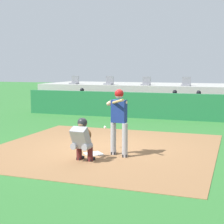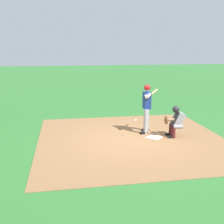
{
  "view_description": "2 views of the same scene",
  "coord_description": "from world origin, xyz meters",
  "px_view_note": "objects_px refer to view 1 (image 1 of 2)",
  "views": [
    {
      "loc": [
        3.62,
        -9.54,
        2.37
      ],
      "look_at": [
        0.0,
        0.7,
        1.0
      ],
      "focal_mm": 56.7,
      "sensor_mm": 36.0,
      "label": 1
    },
    {
      "loc": [
        -9.03,
        2.26,
        3.13
      ],
      "look_at": [
        0.0,
        0.7,
        1.0
      ],
      "focal_mm": 45.06,
      "sensor_mm": 36.0,
      "label": 2
    }
  ],
  "objects_px": {
    "dugout_player_1": "(174,103)",
    "stadium_seat_0": "(74,82)",
    "batter_at_plate": "(119,118)",
    "dugout_player_2": "(198,104)",
    "stadium_seat_3": "(186,83)",
    "stadium_seat_1": "(109,82)",
    "stadium_seat_2": "(146,83)",
    "dugout_player_0": "(81,100)",
    "catcher_crouched": "(82,138)",
    "home_plate": "(94,154)"
  },
  "relations": [
    {
      "from": "stadium_seat_0",
      "to": "stadium_seat_1",
      "type": "height_order",
      "value": "same"
    },
    {
      "from": "dugout_player_0",
      "to": "stadium_seat_0",
      "type": "bearing_deg",
      "value": 123.48
    },
    {
      "from": "dugout_player_1",
      "to": "stadium_seat_0",
      "type": "xyz_separation_m",
      "value": [
        -6.23,
        2.03,
        0.86
      ]
    },
    {
      "from": "batter_at_plate",
      "to": "stadium_seat_3",
      "type": "height_order",
      "value": "stadium_seat_3"
    },
    {
      "from": "dugout_player_1",
      "to": "stadium_seat_3",
      "type": "xyz_separation_m",
      "value": [
        0.27,
        2.03,
        0.86
      ]
    },
    {
      "from": "stadium_seat_2",
      "to": "stadium_seat_3",
      "type": "relative_size",
      "value": 1.0
    },
    {
      "from": "dugout_player_0",
      "to": "stadium_seat_1",
      "type": "relative_size",
      "value": 2.71
    },
    {
      "from": "dugout_player_0",
      "to": "stadium_seat_2",
      "type": "height_order",
      "value": "stadium_seat_2"
    },
    {
      "from": "dugout_player_0",
      "to": "dugout_player_2",
      "type": "xyz_separation_m",
      "value": [
        6.01,
        0.0,
        0.0
      ]
    },
    {
      "from": "home_plate",
      "to": "stadium_seat_0",
      "type": "relative_size",
      "value": 0.92
    },
    {
      "from": "dugout_player_2",
      "to": "stadium_seat_2",
      "type": "height_order",
      "value": "stadium_seat_2"
    },
    {
      "from": "dugout_player_2",
      "to": "stadium_seat_1",
      "type": "xyz_separation_m",
      "value": [
        -5.19,
        2.03,
        0.86
      ]
    },
    {
      "from": "batter_at_plate",
      "to": "catcher_crouched",
      "type": "relative_size",
      "value": 1.0
    },
    {
      "from": "batter_at_plate",
      "to": "dugout_player_0",
      "type": "relative_size",
      "value": 1.39
    },
    {
      "from": "batter_at_plate",
      "to": "catcher_crouched",
      "type": "distance_m",
      "value": 1.17
    },
    {
      "from": "dugout_player_2",
      "to": "stadium_seat_0",
      "type": "height_order",
      "value": "stadium_seat_0"
    },
    {
      "from": "dugout_player_0",
      "to": "stadium_seat_0",
      "type": "height_order",
      "value": "stadium_seat_0"
    },
    {
      "from": "stadium_seat_1",
      "to": "stadium_seat_2",
      "type": "relative_size",
      "value": 1.0
    },
    {
      "from": "home_plate",
      "to": "stadium_seat_2",
      "type": "distance_m",
      "value": 10.35
    },
    {
      "from": "batter_at_plate",
      "to": "stadium_seat_1",
      "type": "distance_m",
      "value": 10.85
    },
    {
      "from": "dugout_player_2",
      "to": "stadium_seat_1",
      "type": "relative_size",
      "value": 2.71
    },
    {
      "from": "home_plate",
      "to": "dugout_player_1",
      "type": "relative_size",
      "value": 0.34
    },
    {
      "from": "batter_at_plate",
      "to": "stadium_seat_3",
      "type": "xyz_separation_m",
      "value": [
        0.39,
        10.09,
        0.5
      ]
    },
    {
      "from": "stadium_seat_0",
      "to": "catcher_crouched",
      "type": "bearing_deg",
      "value": -63.61
    },
    {
      "from": "home_plate",
      "to": "batter_at_plate",
      "type": "bearing_deg",
      "value": 7.01
    },
    {
      "from": "dugout_player_2",
      "to": "stadium_seat_0",
      "type": "relative_size",
      "value": 2.71
    },
    {
      "from": "catcher_crouched",
      "to": "dugout_player_1",
      "type": "height_order",
      "value": "dugout_player_1"
    },
    {
      "from": "stadium_seat_2",
      "to": "dugout_player_0",
      "type": "bearing_deg",
      "value": -145.75
    },
    {
      "from": "dugout_player_2",
      "to": "batter_at_plate",
      "type": "bearing_deg",
      "value": -98.79
    },
    {
      "from": "catcher_crouched",
      "to": "stadium_seat_2",
      "type": "distance_m",
      "value": 11.03
    },
    {
      "from": "stadium_seat_0",
      "to": "dugout_player_1",
      "type": "bearing_deg",
      "value": -18.1
    },
    {
      "from": "stadium_seat_2",
      "to": "dugout_player_2",
      "type": "bearing_deg",
      "value": -33.97
    },
    {
      "from": "batter_at_plate",
      "to": "stadium_seat_1",
      "type": "relative_size",
      "value": 3.76
    },
    {
      "from": "batter_at_plate",
      "to": "stadium_seat_0",
      "type": "height_order",
      "value": "stadium_seat_0"
    },
    {
      "from": "batter_at_plate",
      "to": "dugout_player_1",
      "type": "xyz_separation_m",
      "value": [
        0.12,
        8.06,
        -0.36
      ]
    },
    {
      "from": "home_plate",
      "to": "dugout_player_0",
      "type": "distance_m",
      "value": 9.13
    },
    {
      "from": "home_plate",
      "to": "stadium_seat_0",
      "type": "xyz_separation_m",
      "value": [
        -5.42,
        10.18,
        1.51
      ]
    },
    {
      "from": "stadium_seat_2",
      "to": "batter_at_plate",
      "type": "bearing_deg",
      "value": -80.03
    },
    {
      "from": "catcher_crouched",
      "to": "stadium_seat_0",
      "type": "xyz_separation_m",
      "value": [
        -5.43,
        10.94,
        0.93
      ]
    },
    {
      "from": "catcher_crouched",
      "to": "dugout_player_2",
      "type": "bearing_deg",
      "value": 77.8
    },
    {
      "from": "dugout_player_0",
      "to": "dugout_player_1",
      "type": "xyz_separation_m",
      "value": [
        4.88,
        0.0,
        0.0
      ]
    },
    {
      "from": "dugout_player_0",
      "to": "stadium_seat_0",
      "type": "xyz_separation_m",
      "value": [
        -1.35,
        2.03,
        0.86
      ]
    },
    {
      "from": "batter_at_plate",
      "to": "dugout_player_2",
      "type": "distance_m",
      "value": 8.16
    },
    {
      "from": "batter_at_plate",
      "to": "dugout_player_2",
      "type": "relative_size",
      "value": 1.39
    },
    {
      "from": "dugout_player_1",
      "to": "dugout_player_2",
      "type": "bearing_deg",
      "value": 0.0
    },
    {
      "from": "dugout_player_2",
      "to": "stadium_seat_3",
      "type": "distance_m",
      "value": 2.37
    },
    {
      "from": "stadium_seat_0",
      "to": "stadium_seat_3",
      "type": "bearing_deg",
      "value": 0.0
    },
    {
      "from": "dugout_player_1",
      "to": "stadium_seat_1",
      "type": "distance_m",
      "value": 4.62
    },
    {
      "from": "catcher_crouched",
      "to": "home_plate",
      "type": "bearing_deg",
      "value": 90.84
    },
    {
      "from": "dugout_player_1",
      "to": "dugout_player_2",
      "type": "distance_m",
      "value": 1.13
    }
  ]
}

